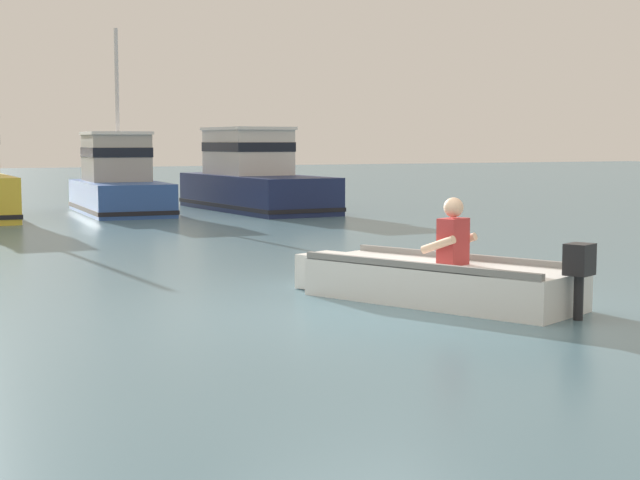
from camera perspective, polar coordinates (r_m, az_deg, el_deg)
name	(u,v)px	position (r m, az deg, el deg)	size (l,w,h in m)	color
ground_plane	(365,313)	(10.32, 2.63, -4.30)	(120.00, 120.00, 0.00)	slate
rowboat_with_person	(436,280)	(11.07, 6.78, -2.34)	(2.27, 3.56, 1.19)	white
moored_boat_blue	(119,183)	(25.21, -11.67, 3.28)	(2.12, 4.55, 4.61)	#2D519E
moored_boat_navy	(253,180)	(25.78, -3.91, 3.54)	(2.43, 5.87, 2.18)	#19234C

